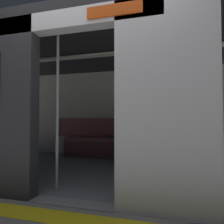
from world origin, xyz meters
TOP-DOWN VIEW (x-y plane):
  - ground_plane at (0.00, 0.00)m, footprint 60.00×60.00m
  - platform_edge_strip at (0.00, 0.30)m, footprint 8.00×0.24m
  - train_car at (0.06, -1.31)m, footprint 6.40×2.97m
  - bench_seat at (0.00, -2.46)m, footprint 2.72×0.44m
  - person_seated at (-0.14, -2.41)m, footprint 0.55×0.68m
  - handbag at (-0.51, -2.50)m, footprint 0.26×0.15m
  - book at (0.27, -2.54)m, footprint 0.19×0.25m
  - grab_pole_door at (0.41, -0.38)m, footprint 0.04×0.04m
  - grab_pole_far at (-0.41, -0.49)m, footprint 0.04×0.04m

SIDE VIEW (x-z plane):
  - ground_plane at x=0.00m, z-range 0.00..0.00m
  - platform_edge_strip at x=0.00m, z-range 0.00..0.01m
  - bench_seat at x=0.00m, z-range 0.12..0.58m
  - book at x=0.27m, z-range 0.46..0.48m
  - handbag at x=-0.51m, z-range 0.46..0.63m
  - person_seated at x=-0.14m, z-range 0.08..1.27m
  - grab_pole_door at x=0.41m, z-range 0.00..2.03m
  - grab_pole_far at x=-0.41m, z-range 0.00..2.03m
  - train_car at x=0.06m, z-range 0.38..2.55m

